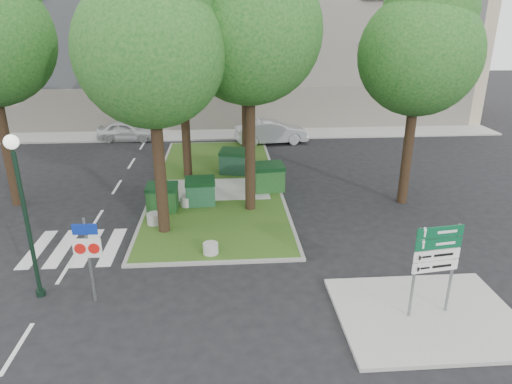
{
  "coord_description": "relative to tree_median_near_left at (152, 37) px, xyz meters",
  "views": [
    {
      "loc": [
        0.91,
        -13.9,
        7.89
      ],
      "look_at": [
        2.03,
        1.53,
        2.0
      ],
      "focal_mm": 32.0,
      "sensor_mm": 36.0,
      "label": 1
    }
  ],
  "objects": [
    {
      "name": "zebra_crossing",
      "position": [
        -2.34,
        -1.06,
        -7.31
      ],
      "size": [
        5.0,
        3.0,
        0.01
      ],
      "primitive_type": "cube",
      "color": "silver",
      "rests_on": "ground"
    },
    {
      "name": "building_sidewalk",
      "position": [
        1.41,
        15.94,
        -7.26
      ],
      "size": [
        42.0,
        3.0,
        0.12
      ],
      "primitive_type": "cube",
      "color": "#999993",
      "rests_on": "ground"
    },
    {
      "name": "tree_median_near_left",
      "position": [
        0.0,
        0.0,
        0.0
      ],
      "size": [
        5.2,
        5.2,
        10.53
      ],
      "color": "black",
      "rests_on": "ground"
    },
    {
      "name": "median_kerb",
      "position": [
        1.91,
        5.44,
        -7.27
      ],
      "size": [
        6.3,
        16.3,
        0.1
      ],
      "primitive_type": "cube",
      "color": "gray",
      "rests_on": "ground"
    },
    {
      "name": "bollard_left",
      "position": [
        -0.55,
        0.62,
        -6.98
      ],
      "size": [
        0.62,
        0.62,
        0.44
      ],
      "primitive_type": "cylinder",
      "color": "gray",
      "rests_on": "median_island"
    },
    {
      "name": "dumpster_c",
      "position": [
        2.82,
        6.88,
        -6.56
      ],
      "size": [
        1.64,
        1.33,
        1.33
      ],
      "rotation": [
        0.0,
        0.0,
        -0.26
      ],
      "color": "black",
      "rests_on": "median_island"
    },
    {
      "name": "bollard_mid",
      "position": [
        0.63,
        2.44,
        -6.98
      ],
      "size": [
        0.62,
        0.62,
        0.44
      ],
      "primitive_type": "cylinder",
      "color": "#A4A39E",
      "rests_on": "median_island"
    },
    {
      "name": "directional_sign",
      "position": [
        7.93,
        -6.02,
        -5.41
      ],
      "size": [
        1.34,
        0.25,
        2.7
      ],
      "rotation": [
        0.0,
        0.0,
        0.14
      ],
      "color": "slate",
      "rests_on": "sidewalk_corner"
    },
    {
      "name": "tree_median_mid",
      "position": [
        0.5,
        6.5,
        -0.34
      ],
      "size": [
        4.8,
        4.8,
        9.99
      ],
      "color": "black",
      "rests_on": "ground"
    },
    {
      "name": "car_white",
      "position": [
        -4.34,
        14.93,
        -6.64
      ],
      "size": [
        4.05,
        1.86,
        1.34
      ],
      "primitive_type": "imported",
      "rotation": [
        0.0,
        0.0,
        1.5
      ],
      "color": "silver",
      "rests_on": "ground"
    },
    {
      "name": "dumpster_a",
      "position": [
        -0.38,
        1.99,
        -6.61
      ],
      "size": [
        1.36,
        0.99,
        1.21
      ],
      "rotation": [
        0.0,
        0.0,
        -0.06
      ],
      "color": "#0E350F",
      "rests_on": "median_island"
    },
    {
      "name": "sidewalk_corner",
      "position": [
        7.91,
        -6.06,
        -7.26
      ],
      "size": [
        5.0,
        4.0,
        0.12
      ],
      "primitive_type": "cube",
      "color": "#999993",
      "rests_on": "ground"
    },
    {
      "name": "bollard_right",
      "position": [
        1.76,
        -2.06,
        -7.0
      ],
      "size": [
        0.54,
        0.54,
        0.38
      ],
      "primitive_type": "cylinder",
      "color": "#A6A6A1",
      "rests_on": "median_island"
    },
    {
      "name": "tree_median_near_right",
      "position": [
        3.5,
        2.0,
        0.67
      ],
      "size": [
        5.6,
        5.6,
        11.46
      ],
      "color": "black",
      "rests_on": "ground"
    },
    {
      "name": "tree_street_right",
      "position": [
        10.5,
        2.5,
        -0.33
      ],
      "size": [
        5.0,
        5.0,
        10.06
      ],
      "color": "black",
      "rests_on": "ground"
    },
    {
      "name": "traffic_sign_pole",
      "position": [
        -1.63,
        -4.56,
        -5.59
      ],
      "size": [
        0.81,
        0.09,
        2.7
      ],
      "rotation": [
        0.0,
        0.0,
        -0.03
      ],
      "color": "slate",
      "rests_on": "ground"
    },
    {
      "name": "car_silver",
      "position": [
        5.52,
        13.4,
        -6.52
      ],
      "size": [
        5.0,
        2.32,
        1.59
      ],
      "primitive_type": "imported",
      "rotation": [
        0.0,
        0.0,
        1.71
      ],
      "color": "#AFB3B7",
      "rests_on": "ground"
    },
    {
      "name": "tree_median_far",
      "position": [
        3.7,
        9.5,
        1.0
      ],
      "size": [
        5.8,
        5.8,
        11.93
      ],
      "color": "black",
      "rests_on": "ground"
    },
    {
      "name": "ground",
      "position": [
        1.41,
        -2.56,
        -7.32
      ],
      "size": [
        120.0,
        120.0,
        0.0
      ],
      "primitive_type": "plane",
      "color": "black",
      "rests_on": "ground"
    },
    {
      "name": "median_island",
      "position": [
        1.91,
        5.44,
        -7.26
      ],
      "size": [
        6.0,
        16.0,
        0.12
      ],
      "primitive_type": "cube",
      "color": "#254915",
      "rests_on": "ground"
    },
    {
      "name": "dumpster_b",
      "position": [
        1.22,
        2.6,
        -6.61
      ],
      "size": [
        1.36,
        0.98,
        1.22
      ],
      "rotation": [
        0.0,
        0.0,
        0.05
      ],
      "color": "#134124",
      "rests_on": "median_island"
    },
    {
      "name": "litter_bin",
      "position": [
        4.61,
        6.41,
        -6.86
      ],
      "size": [
        0.39,
        0.39,
        0.68
      ],
      "primitive_type": "cylinder",
      "color": "gold",
      "rests_on": "median_island"
    },
    {
      "name": "street_lamp",
      "position": [
        -3.36,
        -4.14,
        -4.17
      ],
      "size": [
        0.4,
        0.4,
        5.01
      ],
      "color": "black",
      "rests_on": "ground"
    },
    {
      "name": "apartment_building",
      "position": [
        1.41,
        23.44,
        0.68
      ],
      "size": [
        41.0,
        12.0,
        16.0
      ],
      "primitive_type": "cube",
      "color": "tan",
      "rests_on": "ground"
    },
    {
      "name": "dumpster_d",
      "position": [
        4.41,
        4.12,
        -6.54
      ],
      "size": [
        1.59,
        1.21,
        1.37
      ],
      "rotation": [
        0.0,
        0.0,
        0.13
      ],
      "color": "#144315",
      "rests_on": "median_island"
    }
  ]
}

